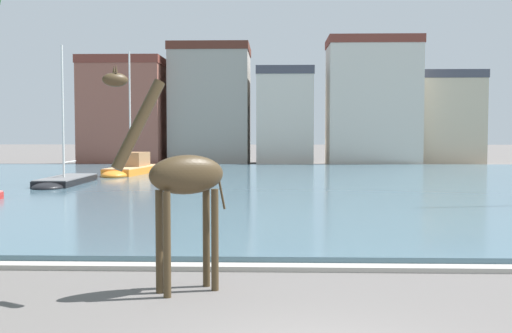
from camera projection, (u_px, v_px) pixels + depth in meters
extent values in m
cube|color=#476675|center=(286.00, 185.00, 35.89)|extent=(81.96, 42.59, 0.26)
cube|color=#ADA89E|center=(301.00, 268.00, 14.39)|extent=(81.96, 0.50, 0.12)
cylinder|color=#42331E|center=(167.00, 245.00, 11.96)|extent=(0.15, 0.15, 2.09)
cylinder|color=#42331E|center=(159.00, 242.00, 12.30)|extent=(0.15, 0.15, 2.09)
cylinder|color=#42331E|center=(215.00, 240.00, 12.50)|extent=(0.15, 0.15, 2.09)
cylinder|color=#42331E|center=(206.00, 237.00, 12.83)|extent=(0.15, 0.15, 2.09)
ellipsoid|color=#42331E|center=(187.00, 175.00, 12.32)|extent=(1.69, 1.38, 0.80)
cylinder|color=#42331E|center=(138.00, 125.00, 11.75)|extent=(1.04, 0.78, 1.78)
ellipsoid|color=#42331E|center=(115.00, 80.00, 11.47)|extent=(0.56, 0.49, 0.27)
cone|color=#42331E|center=(116.00, 68.00, 11.40)|extent=(0.06, 0.06, 0.15)
cone|color=#42331E|center=(114.00, 69.00, 11.52)|extent=(0.06, 0.06, 0.15)
cylinder|color=#42331E|center=(221.00, 189.00, 12.73)|extent=(0.21, 0.16, 0.85)
cube|color=orange|center=(133.00, 172.00, 44.08)|extent=(2.86, 7.08, 0.72)
ellipsoid|color=orange|center=(116.00, 175.00, 40.86)|extent=(2.09, 2.62, 0.68)
cube|color=#E2A56E|center=(133.00, 167.00, 44.06)|extent=(2.81, 6.94, 0.06)
cube|color=#9E7047|center=(136.00, 159.00, 44.54)|extent=(1.69, 2.57, 1.00)
cylinder|color=silver|center=(130.00, 110.00, 43.32)|extent=(0.12, 0.12, 8.18)
cylinder|color=silver|center=(136.00, 154.00, 44.69)|extent=(0.39, 2.40, 0.08)
cube|color=black|center=(67.00, 183.00, 35.41)|extent=(1.97, 6.05, 0.60)
ellipsoid|color=black|center=(49.00, 187.00, 32.55)|extent=(1.73, 2.13, 0.57)
cube|color=slate|center=(67.00, 177.00, 35.39)|extent=(1.93, 5.93, 0.06)
cylinder|color=silver|center=(63.00, 112.00, 34.73)|extent=(0.12, 0.12, 7.55)
cylinder|color=silver|center=(70.00, 162.00, 35.94)|extent=(0.10, 2.11, 0.08)
cube|color=#8E5142|center=(124.00, 115.00, 60.55)|extent=(7.87, 5.79, 9.76)
cube|color=brown|center=(123.00, 62.00, 60.26)|extent=(8.03, 5.91, 0.80)
cube|color=gray|center=(211.00, 109.00, 62.14)|extent=(7.75, 7.21, 11.15)
cube|color=#51281E|center=(211.00, 50.00, 61.81)|extent=(7.91, 7.35, 0.80)
cube|color=beige|center=(284.00, 121.00, 61.59)|extent=(5.44, 7.50, 8.74)
cube|color=#42424C|center=(285.00, 73.00, 61.32)|extent=(5.55, 7.65, 0.80)
cube|color=beige|center=(372.00, 106.00, 59.58)|extent=(8.69, 5.50, 11.53)
cube|color=brown|center=(373.00, 42.00, 59.23)|extent=(8.87, 5.61, 0.80)
cube|color=#C6B293|center=(442.00, 122.00, 60.95)|extent=(7.32, 5.23, 8.41)
cube|color=#42424C|center=(443.00, 76.00, 60.69)|extent=(7.46, 5.33, 0.80)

